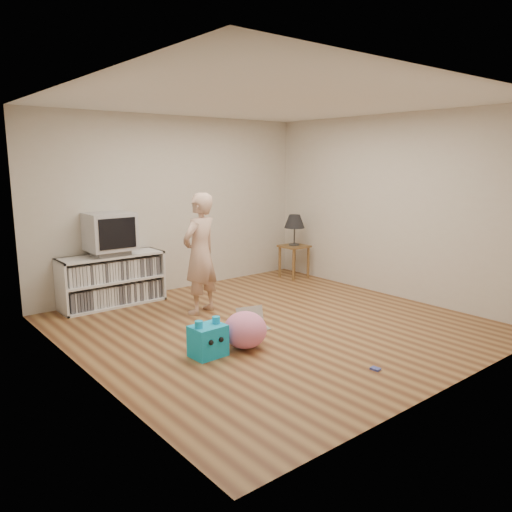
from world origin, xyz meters
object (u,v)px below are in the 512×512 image
Objects in this scene: crt_tv at (109,231)px; person at (200,254)px; dvd_deck at (111,252)px; side_table at (294,253)px; plush_blue at (208,340)px; table_lamp at (295,222)px; plush_pink at (245,330)px; media_unit at (112,280)px; laptop at (252,322)px.

person is at bearing -54.76° from crt_tv.
dvd_deck is 0.82× the size of side_table.
side_table is at bearing 30.60° from plush_blue.
side_table is 1.40× the size of plush_blue.
plush_blue is (-0.75, -1.29, -0.61)m from person.
dvd_deck is at bearing 87.65° from plush_blue.
table_lamp is 3.40m from plush_pink.
side_table is at bearing 37.69° from plush_pink.
plush_blue is at bearing -147.18° from side_table.
person is (-2.31, -0.69, -0.16)m from table_lamp.
person reaches higher than media_unit.
plush_pink is (0.43, -2.41, -0.16)m from media_unit.
side_table is 0.35× the size of person.
side_table reaches higher than laptop.
media_unit reaches higher than plush_blue.
media_unit is 0.67m from crt_tv.
side_table is 3.65m from plush_blue.
media_unit is at bearing 90.00° from crt_tv.
crt_tv is at bearing -90.00° from dvd_deck.
crt_tv is at bearing 173.16° from table_lamp.
laptop is 0.66m from plush_pink.
plush_pink is at bearing -142.31° from table_lamp.
laptop is (-2.17, -1.57, -0.88)m from table_lamp.
table_lamp is at bearing 30.60° from plush_blue.
plush_pink is (-0.46, -0.46, 0.13)m from laptop.
dvd_deck reaches higher than plush_pink.
media_unit is 3.05× the size of plush_pink.
laptop is at bearing 45.05° from plush_pink.
plush_blue is (-0.01, -2.34, -0.57)m from dvd_deck.
crt_tv reaches higher than media_unit.
side_table is at bearing 178.64° from person.
media_unit is 3.08m from side_table.
side_table is at bearing 50.79° from laptop.
dvd_deck is at bearing -90.00° from media_unit.
side_table is (3.05, -0.37, -0.32)m from dvd_deck.
laptop is (-2.17, -1.57, -0.35)m from side_table.
person is at bearing -163.40° from table_lamp.
crt_tv reaches higher than plush_blue.
crt_tv is at bearing 129.57° from laptop.
side_table is 1.07× the size of table_lamp.
table_lamp is at bearing 37.69° from plush_pink.
dvd_deck is 0.87× the size of table_lamp.
dvd_deck is at bearing 90.00° from crt_tv.
person is 1.50m from plush_pink.
person is (0.75, -1.06, -0.24)m from crt_tv.
table_lamp reaches higher than laptop.
plush_blue is at bearing -90.13° from crt_tv.
table_lamp is (3.05, -0.37, 0.21)m from dvd_deck.
dvd_deck is at bearing 173.09° from table_lamp.
side_table is (3.05, -0.37, -0.60)m from crt_tv.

